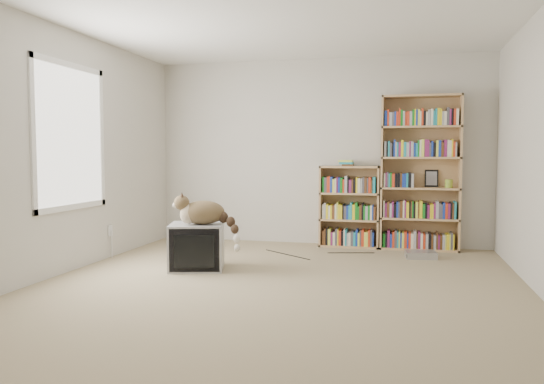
% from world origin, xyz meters
% --- Properties ---
extents(floor, '(4.50, 5.00, 0.01)m').
position_xyz_m(floor, '(0.00, 0.00, 0.00)').
color(floor, tan).
rests_on(floor, ground).
extents(wall_back, '(4.50, 0.02, 2.50)m').
position_xyz_m(wall_back, '(0.00, 2.50, 1.25)').
color(wall_back, beige).
rests_on(wall_back, floor).
extents(wall_front, '(4.50, 0.02, 2.50)m').
position_xyz_m(wall_front, '(0.00, -2.50, 1.25)').
color(wall_front, beige).
rests_on(wall_front, floor).
extents(wall_left, '(0.02, 5.00, 2.50)m').
position_xyz_m(wall_left, '(-2.25, 0.00, 1.25)').
color(wall_left, beige).
rests_on(wall_left, floor).
extents(ceiling, '(4.50, 5.00, 0.02)m').
position_xyz_m(ceiling, '(0.00, 0.00, 2.50)').
color(ceiling, white).
rests_on(ceiling, wall_back).
extents(window, '(0.02, 1.22, 1.52)m').
position_xyz_m(window, '(-2.24, 0.20, 1.40)').
color(window, white).
rests_on(window, wall_left).
extents(crt_tv, '(0.67, 0.63, 0.48)m').
position_xyz_m(crt_tv, '(-1.01, 0.58, 0.24)').
color(crt_tv, '#959598').
rests_on(crt_tv, floor).
extents(cat, '(0.77, 0.46, 0.55)m').
position_xyz_m(cat, '(-0.87, 0.53, 0.57)').
color(cat, '#382617').
rests_on(cat, crt_tv).
extents(bookcase_tall, '(0.98, 0.30, 1.96)m').
position_xyz_m(bookcase_tall, '(1.32, 2.36, 0.93)').
color(bookcase_tall, '#A98254').
rests_on(bookcase_tall, floor).
extents(bookcase_short, '(0.77, 0.30, 1.06)m').
position_xyz_m(bookcase_short, '(0.43, 2.36, 0.49)').
color(bookcase_short, '#A98254').
rests_on(bookcase_short, floor).
extents(book_stack, '(0.19, 0.24, 0.08)m').
position_xyz_m(book_stack, '(0.39, 2.31, 1.10)').
color(book_stack, red).
rests_on(book_stack, bookcase_short).
extents(green_mug, '(0.09, 0.09, 0.10)m').
position_xyz_m(green_mug, '(1.67, 2.34, 0.85)').
color(green_mug, '#89AA30').
rests_on(green_mug, bookcase_tall).
extents(framed_print, '(0.17, 0.05, 0.22)m').
position_xyz_m(framed_print, '(1.47, 2.44, 0.91)').
color(framed_print, black).
rests_on(framed_print, bookcase_tall).
extents(dvd_player, '(0.37, 0.29, 0.08)m').
position_xyz_m(dvd_player, '(1.33, 1.75, 0.04)').
color(dvd_player, '#A5A6AA').
rests_on(dvd_player, floor).
extents(wall_outlet, '(0.01, 0.08, 0.13)m').
position_xyz_m(wall_outlet, '(-2.24, 0.92, 0.32)').
color(wall_outlet, silver).
rests_on(wall_outlet, wall_left).
extents(floor_cables, '(1.20, 0.70, 0.01)m').
position_xyz_m(floor_cables, '(-0.06, 1.59, 0.00)').
color(floor_cables, black).
rests_on(floor_cables, floor).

